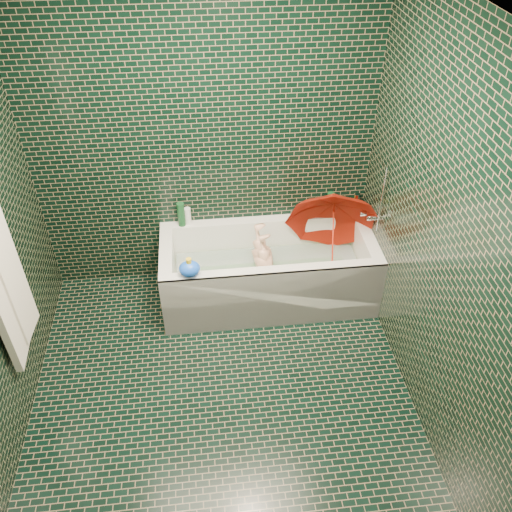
{
  "coord_description": "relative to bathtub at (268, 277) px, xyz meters",
  "views": [
    {
      "loc": [
        -0.03,
        -2.29,
        3.14
      ],
      "look_at": [
        0.33,
        0.82,
        0.59
      ],
      "focal_mm": 38.0,
      "sensor_mm": 36.0,
      "label": 1
    }
  ],
  "objects": [
    {
      "name": "child",
      "position": [
        -0.02,
        -0.02,
        0.1
      ],
      "size": [
        0.82,
        0.34,
        0.28
      ],
      "primitive_type": "imported",
      "rotation": [
        -1.45,
        0.0,
        -1.5
      ],
      "color": "#ECB293",
      "rests_on": "bathtub"
    },
    {
      "name": "bottle_right_tall",
      "position": [
        0.55,
        0.34,
        0.45
      ],
      "size": [
        0.07,
        0.07,
        0.21
      ],
      "primitive_type": "cylinder",
      "rotation": [
        0.0,
        0.0,
        -0.22
      ],
      "color": "#144621",
      "rests_on": "bathtub"
    },
    {
      "name": "bottle_left_short",
      "position": [
        -0.62,
        0.35,
        0.41
      ],
      "size": [
        0.06,
        0.06,
        0.15
      ],
      "primitive_type": "cylinder",
      "rotation": [
        0.0,
        0.0,
        -0.29
      ],
      "color": "white",
      "rests_on": "bathtub"
    },
    {
      "name": "bathtub",
      "position": [
        0.0,
        0.0,
        0.0
      ],
      "size": [
        1.7,
        0.75,
        0.55
      ],
      "color": "white",
      "rests_on": "floor"
    },
    {
      "name": "faucet",
      "position": [
        0.81,
        0.01,
        0.56
      ],
      "size": [
        0.18,
        0.19,
        0.55
      ],
      "color": "silver",
      "rests_on": "wall_right"
    },
    {
      "name": "umbrella",
      "position": [
        0.51,
        -0.0,
        0.38
      ],
      "size": [
        1.07,
        1.08,
        1.12
      ],
      "primitive_type": "imported",
      "rotation": [
        0.47,
        -0.44,
        -0.42
      ],
      "color": "red",
      "rests_on": "bathtub"
    },
    {
      "name": "water",
      "position": [
        0.0,
        0.02,
        0.09
      ],
      "size": [
        1.48,
        0.53,
        0.0
      ],
      "primitive_type": "cube",
      "color": "silver",
      "rests_on": "bathtub"
    },
    {
      "name": "bath_mat",
      "position": [
        0.0,
        0.02,
        -0.06
      ],
      "size": [
        1.35,
        0.47,
        0.01
      ],
      "primitive_type": "cube",
      "color": "green",
      "rests_on": "bathtub"
    },
    {
      "name": "soap_bottle_a",
      "position": [
        0.7,
        0.32,
        0.34
      ],
      "size": [
        0.11,
        0.11,
        0.26
      ],
      "primitive_type": "imported",
      "rotation": [
        0.0,
        0.0,
        -0.17
      ],
      "color": "white",
      "rests_on": "bathtub"
    },
    {
      "name": "soap_bottle_c",
      "position": [
        0.79,
        0.34,
        0.34
      ],
      "size": [
        0.19,
        0.19,
        0.19
      ],
      "primitive_type": "imported",
      "rotation": [
        0.0,
        0.0,
        0.37
      ],
      "color": "#144621",
      "rests_on": "bathtub"
    },
    {
      "name": "bottle_left_tall",
      "position": [
        -0.67,
        0.34,
        0.44
      ],
      "size": [
        0.07,
        0.07,
        0.21
      ],
      "primitive_type": "cylinder",
      "rotation": [
        0.0,
        0.0,
        -0.12
      ],
      "color": "#144621",
      "rests_on": "bathtub"
    },
    {
      "name": "wall_right",
      "position": [
        0.85,
        -1.01,
        1.04
      ],
      "size": [
        0.0,
        2.8,
        2.8
      ],
      "primitive_type": "plane",
      "rotation": [
        1.57,
        0.0,
        -1.57
      ],
      "color": "black",
      "rests_on": "floor"
    },
    {
      "name": "ceiling",
      "position": [
        -0.45,
        -1.01,
        2.29
      ],
      "size": [
        2.8,
        2.8,
        0.0
      ],
      "primitive_type": "plane",
      "rotation": [
        3.14,
        0.0,
        0.0
      ],
      "color": "white",
      "rests_on": "wall_back"
    },
    {
      "name": "wall_back",
      "position": [
        -0.45,
        0.39,
        1.04
      ],
      "size": [
        2.8,
        0.0,
        2.8
      ],
      "primitive_type": "plane",
      "rotation": [
        1.57,
        0.0,
        0.0
      ],
      "color": "black",
      "rests_on": "floor"
    },
    {
      "name": "soap_bottle_b",
      "position": [
        0.74,
        0.36,
        0.34
      ],
      "size": [
        0.12,
        0.12,
        0.2
      ],
      "primitive_type": "imported",
      "rotation": [
        0.0,
        0.0,
        -0.43
      ],
      "color": "#57217D",
      "rests_on": "bathtub"
    },
    {
      "name": "towel",
      "position": [
        -1.69,
        -0.77,
        0.82
      ],
      "size": [
        0.08,
        0.44,
        1.12
      ],
      "color": "silver",
      "rests_on": "towel_rail"
    },
    {
      "name": "floor",
      "position": [
        -0.45,
        -1.01,
        -0.21
      ],
      "size": [
        2.8,
        2.8,
        0.0
      ],
      "primitive_type": "plane",
      "color": "black",
      "rests_on": "ground"
    },
    {
      "name": "bath_toy",
      "position": [
        -0.62,
        -0.3,
        0.41
      ],
      "size": [
        0.16,
        0.13,
        0.15
      ],
      "rotation": [
        0.0,
        0.0,
        0.03
      ],
      "color": "blue",
      "rests_on": "bathtub"
    },
    {
      "name": "bottle_right_pump",
      "position": [
        0.78,
        0.35,
        0.43
      ],
      "size": [
        0.05,
        0.05,
        0.18
      ],
      "primitive_type": "cylinder",
      "rotation": [
        0.0,
        0.0,
        0.05
      ],
      "color": "silver",
      "rests_on": "bathtub"
    },
    {
      "name": "rubber_duck",
      "position": [
        0.61,
        0.35,
        0.38
      ],
      "size": [
        0.13,
        0.1,
        0.1
      ],
      "rotation": [
        0.0,
        0.0,
        0.28
      ],
      "color": "yellow",
      "rests_on": "bathtub"
    }
  ]
}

